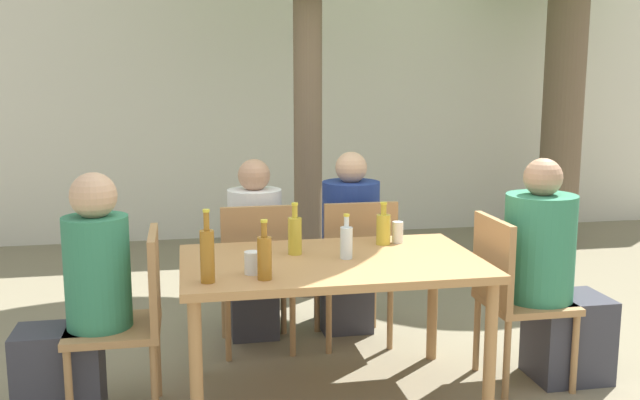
{
  "coord_description": "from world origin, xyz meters",
  "views": [
    {
      "loc": [
        -0.71,
        -3.39,
        1.64
      ],
      "look_at": [
        0.0,
        0.3,
        0.99
      ],
      "focal_mm": 40.0,
      "sensor_mm": 36.0,
      "label": 1
    }
  ],
  "objects_px": {
    "patio_chair_0": "(132,313)",
    "amber_bottle_2": "(207,254)",
    "person_seated_0": "(80,313)",
    "dining_table_front": "(331,274)",
    "patio_chair_1": "(511,290)",
    "patio_chair_2": "(258,268)",
    "drinking_glass_1": "(398,232)",
    "person_seated_1": "(552,282)",
    "oil_cruet_4": "(383,228)",
    "water_bottle_3": "(347,242)",
    "oil_cruet_1": "(295,234)",
    "person_seated_2": "(254,260)",
    "person_seated_3": "(347,252)",
    "drinking_glass_0": "(253,263)",
    "amber_bottle_0": "(264,256)",
    "patio_chair_3": "(356,263)"
  },
  "relations": [
    {
      "from": "water_bottle_3",
      "to": "drinking_glass_1",
      "type": "height_order",
      "value": "water_bottle_3"
    },
    {
      "from": "person_seated_0",
      "to": "amber_bottle_2",
      "type": "height_order",
      "value": "person_seated_0"
    },
    {
      "from": "oil_cruet_4",
      "to": "person_seated_3",
      "type": "bearing_deg",
      "value": 93.79
    },
    {
      "from": "dining_table_front",
      "to": "amber_bottle_2",
      "type": "bearing_deg",
      "value": -154.6
    },
    {
      "from": "patio_chair_2",
      "to": "patio_chair_0",
      "type": "bearing_deg",
      "value": 45.42
    },
    {
      "from": "oil_cruet_4",
      "to": "drinking_glass_0",
      "type": "distance_m",
      "value": 0.88
    },
    {
      "from": "dining_table_front",
      "to": "oil_cruet_1",
      "type": "relative_size",
      "value": 5.56
    },
    {
      "from": "patio_chair_0",
      "to": "amber_bottle_2",
      "type": "xyz_separation_m",
      "value": [
        0.36,
        -0.3,
        0.35
      ]
    },
    {
      "from": "person_seated_3",
      "to": "amber_bottle_2",
      "type": "xyz_separation_m",
      "value": [
        -0.92,
        -1.22,
        0.33
      ]
    },
    {
      "from": "oil_cruet_1",
      "to": "water_bottle_3",
      "type": "relative_size",
      "value": 1.18
    },
    {
      "from": "amber_bottle_2",
      "to": "drinking_glass_0",
      "type": "xyz_separation_m",
      "value": [
        0.21,
        0.1,
        -0.08
      ]
    },
    {
      "from": "patio_chair_0",
      "to": "patio_chair_2",
      "type": "height_order",
      "value": "same"
    },
    {
      "from": "dining_table_front",
      "to": "patio_chair_1",
      "type": "height_order",
      "value": "patio_chair_1"
    },
    {
      "from": "dining_table_front",
      "to": "oil_cruet_4",
      "type": "bearing_deg",
      "value": 37.1
    },
    {
      "from": "dining_table_front",
      "to": "drinking_glass_0",
      "type": "relative_size",
      "value": 14.24
    },
    {
      "from": "person_seated_3",
      "to": "oil_cruet_1",
      "type": "relative_size",
      "value": 4.42
    },
    {
      "from": "patio_chair_0",
      "to": "patio_chair_2",
      "type": "distance_m",
      "value": 0.97
    },
    {
      "from": "person_seated_0",
      "to": "amber_bottle_0",
      "type": "relative_size",
      "value": 4.4
    },
    {
      "from": "patio_chair_0",
      "to": "person_seated_3",
      "type": "relative_size",
      "value": 0.77
    },
    {
      "from": "patio_chair_3",
      "to": "person_seated_2",
      "type": "xyz_separation_m",
      "value": [
        -0.6,
        0.24,
        -0.01
      ]
    },
    {
      "from": "dining_table_front",
      "to": "person_seated_2",
      "type": "height_order",
      "value": "person_seated_2"
    },
    {
      "from": "person_seated_2",
      "to": "oil_cruet_1",
      "type": "xyz_separation_m",
      "value": [
        0.14,
        -0.8,
        0.33
      ]
    },
    {
      "from": "oil_cruet_1",
      "to": "drinking_glass_0",
      "type": "height_order",
      "value": "oil_cruet_1"
    },
    {
      "from": "person_seated_1",
      "to": "amber_bottle_0",
      "type": "relative_size",
      "value": 4.46
    },
    {
      "from": "person_seated_1",
      "to": "oil_cruet_4",
      "type": "distance_m",
      "value": 0.95
    },
    {
      "from": "person_seated_1",
      "to": "person_seated_3",
      "type": "xyz_separation_m",
      "value": [
        -0.91,
        0.93,
        -0.02
      ]
    },
    {
      "from": "patio_chair_3",
      "to": "amber_bottle_2",
      "type": "height_order",
      "value": "amber_bottle_2"
    },
    {
      "from": "patio_chair_0",
      "to": "drinking_glass_1",
      "type": "bearing_deg",
      "value": 101.33
    },
    {
      "from": "oil_cruet_1",
      "to": "person_seated_1",
      "type": "bearing_deg",
      "value": -5.63
    },
    {
      "from": "person_seated_0",
      "to": "amber_bottle_2",
      "type": "relative_size",
      "value": 3.65
    },
    {
      "from": "patio_chair_3",
      "to": "drinking_glass_1",
      "type": "bearing_deg",
      "value": 107.95
    },
    {
      "from": "dining_table_front",
      "to": "amber_bottle_2",
      "type": "xyz_separation_m",
      "value": [
        -0.62,
        -0.3,
        0.21
      ]
    },
    {
      "from": "person_seated_0",
      "to": "oil_cruet_1",
      "type": "relative_size",
      "value": 4.49
    },
    {
      "from": "water_bottle_3",
      "to": "patio_chair_1",
      "type": "bearing_deg",
      "value": 0.22
    },
    {
      "from": "dining_table_front",
      "to": "amber_bottle_0",
      "type": "xyz_separation_m",
      "value": [
        -0.37,
        -0.29,
        0.18
      ]
    },
    {
      "from": "patio_chair_1",
      "to": "amber_bottle_2",
      "type": "relative_size",
      "value": 2.76
    },
    {
      "from": "patio_chair_3",
      "to": "person_seated_0",
      "type": "xyz_separation_m",
      "value": [
        -1.52,
        -0.69,
        0.02
      ]
    },
    {
      "from": "person_seated_0",
      "to": "person_seated_1",
      "type": "bearing_deg",
      "value": 90.0
    },
    {
      "from": "person_seated_1",
      "to": "amber_bottle_2",
      "type": "height_order",
      "value": "person_seated_1"
    },
    {
      "from": "patio_chair_1",
      "to": "person_seated_1",
      "type": "xyz_separation_m",
      "value": [
        0.23,
        -0.0,
        0.03
      ]
    },
    {
      "from": "patio_chair_2",
      "to": "drinking_glass_0",
      "type": "xyz_separation_m",
      "value": [
        -0.11,
        -0.88,
        0.27
      ]
    },
    {
      "from": "patio_chair_1",
      "to": "water_bottle_3",
      "type": "bearing_deg",
      "value": 90.22
    },
    {
      "from": "person_seated_2",
      "to": "amber_bottle_2",
      "type": "bearing_deg",
      "value": 75.26
    },
    {
      "from": "person_seated_3",
      "to": "drinking_glass_0",
      "type": "relative_size",
      "value": 11.31
    },
    {
      "from": "water_bottle_3",
      "to": "drinking_glass_0",
      "type": "distance_m",
      "value": 0.53
    },
    {
      "from": "patio_chair_2",
      "to": "drinking_glass_1",
      "type": "bearing_deg",
      "value": 150.8
    },
    {
      "from": "patio_chair_3",
      "to": "oil_cruet_4",
      "type": "distance_m",
      "value": 0.53
    },
    {
      "from": "oil_cruet_1",
      "to": "oil_cruet_4",
      "type": "height_order",
      "value": "oil_cruet_1"
    },
    {
      "from": "person_seated_0",
      "to": "oil_cruet_1",
      "type": "height_order",
      "value": "person_seated_0"
    },
    {
      "from": "patio_chair_2",
      "to": "person_seated_3",
      "type": "distance_m",
      "value": 0.64
    }
  ]
}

